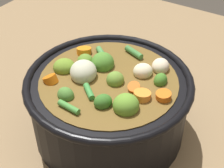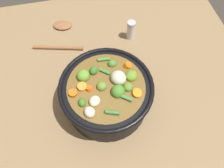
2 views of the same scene
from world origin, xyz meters
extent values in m
plane|color=#8C704C|center=(0.00, 0.00, 0.00)|extent=(1.10, 1.10, 0.00)
cylinder|color=black|center=(0.00, 0.00, 0.06)|extent=(0.27, 0.27, 0.11)
torus|color=black|center=(0.00, 0.00, 0.11)|extent=(0.28, 0.28, 0.01)
cylinder|color=brown|center=(0.00, 0.00, 0.06)|extent=(0.23, 0.23, 0.11)
ellipsoid|color=#689C32|center=(-0.04, -0.06, 0.12)|extent=(0.05, 0.05, 0.04)
ellipsoid|color=olive|center=(-0.02, 0.08, 0.12)|extent=(0.05, 0.05, 0.03)
ellipsoid|color=#4E892F|center=(0.03, 0.03, 0.12)|extent=(0.05, 0.05, 0.04)
ellipsoid|color=olive|center=(0.02, 0.06, 0.12)|extent=(0.03, 0.03, 0.02)
ellipsoid|color=#3A7428|center=(-0.06, -0.03, 0.12)|extent=(0.04, 0.03, 0.02)
ellipsoid|color=#427C27|center=(0.04, -0.07, 0.12)|extent=(0.03, 0.02, 0.02)
ellipsoid|color=#4F8636|center=(-0.07, 0.03, 0.12)|extent=(0.03, 0.03, 0.03)
ellipsoid|color=olive|center=(0.00, -0.01, 0.12)|extent=(0.04, 0.04, 0.03)
cylinder|color=orange|center=(-0.01, -0.07, 0.12)|extent=(0.03, 0.03, 0.02)
cylinder|color=orange|center=(0.04, 0.08, 0.12)|extent=(0.04, 0.04, 0.02)
cylinder|color=orange|center=(0.00, -0.05, 0.12)|extent=(0.02, 0.02, 0.02)
cylinder|color=orange|center=(-0.05, 0.08, 0.12)|extent=(0.03, 0.03, 0.02)
cylinder|color=orange|center=(0.01, -0.10, 0.12)|extent=(0.03, 0.03, 0.02)
ellipsoid|color=beige|center=(0.04, -0.04, 0.12)|extent=(0.04, 0.04, 0.03)
ellipsoid|color=beige|center=(-0.01, 0.04, 0.12)|extent=(0.06, 0.06, 0.04)
ellipsoid|color=beige|center=(0.07, -0.06, 0.12)|extent=(0.04, 0.04, 0.03)
cylinder|color=#4A8B44|center=(0.05, 0.05, 0.12)|extent=(0.03, 0.03, 0.01)
cylinder|color=#3E9040|center=(-0.05, 0.01, 0.12)|extent=(0.03, 0.03, 0.01)
cylinder|color=#427F3B|center=(0.08, 0.00, 0.12)|extent=(0.02, 0.04, 0.01)
cylinder|color=#48913C|center=(-0.09, 0.01, 0.12)|extent=(0.01, 0.04, 0.01)
ellipsoid|color=#945E39|center=(-0.38, -0.11, 0.01)|extent=(0.07, 0.09, 0.01)
cylinder|color=#945E39|center=(-0.26, -0.14, 0.01)|extent=(0.06, 0.19, 0.01)
cylinder|color=silver|center=(-0.26, 0.15, 0.03)|extent=(0.03, 0.03, 0.06)
cylinder|color=#B7B7BC|center=(-0.26, 0.15, 0.07)|extent=(0.03, 0.03, 0.01)
camera|label=1|loc=(-0.35, -0.23, 0.45)|focal=52.86mm
camera|label=2|loc=(0.28, -0.04, 0.64)|focal=33.17mm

